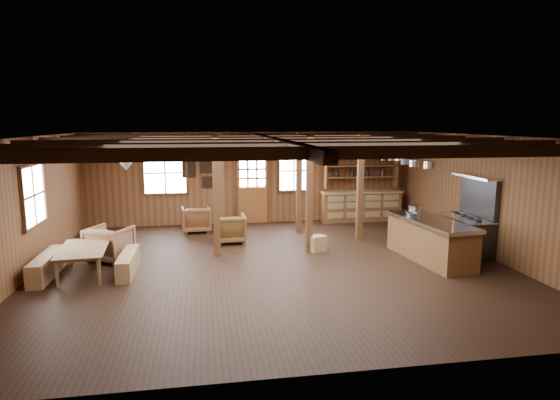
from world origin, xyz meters
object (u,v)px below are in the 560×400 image
object	(u,v)px
commercial_range	(466,228)
armchair_a	(196,219)
armchair_b	(230,229)
armchair_c	(110,243)
dining_table	(86,261)
kitchen_island	(430,239)

from	to	relation	value
commercial_range	armchair_a	size ratio (longest dim) A/B	2.32
armchair_a	armchair_b	distance (m)	1.60
armchair_b	commercial_range	bearing A→B (deg)	158.01
armchair_b	armchair_c	distance (m)	3.01
dining_table	commercial_range	bearing A→B (deg)	-93.33
dining_table	kitchen_island	bearing A→B (deg)	-96.12
commercial_range	armchair_a	distance (m)	7.16
commercial_range	armchair_a	bearing A→B (deg)	152.79
dining_table	armchair_c	world-z (taller)	armchair_c
armchair_a	armchair_b	bearing A→B (deg)	118.56
kitchen_island	armchair_c	size ratio (longest dim) A/B	2.99
dining_table	armchair_b	bearing A→B (deg)	-59.68
kitchen_island	armchair_a	xyz separation A→B (m)	(-5.25, 3.66, -0.11)
commercial_range	dining_table	world-z (taller)	commercial_range
armchair_b	armchair_c	size ratio (longest dim) A/B	0.93
armchair_b	dining_table	bearing A→B (deg)	32.52
armchair_c	dining_table	bearing A→B (deg)	98.35
armchair_a	armchair_c	size ratio (longest dim) A/B	0.93
dining_table	armchair_c	xyz separation A→B (m)	(0.29, 0.98, 0.11)
kitchen_island	dining_table	size ratio (longest dim) A/B	1.59
kitchen_island	commercial_range	bearing A→B (deg)	12.32
commercial_range	armchair_b	size ratio (longest dim) A/B	2.32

